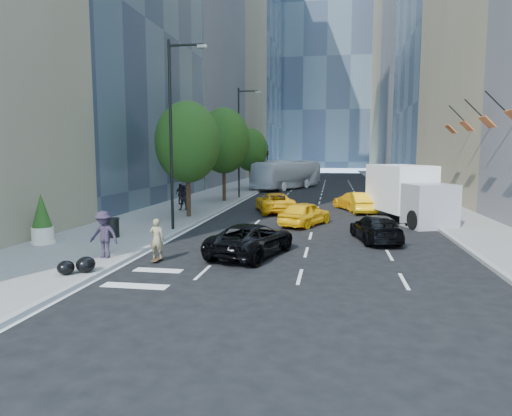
% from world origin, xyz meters
% --- Properties ---
extents(ground, '(160.00, 160.00, 0.00)m').
position_xyz_m(ground, '(0.00, 0.00, 0.00)').
color(ground, black).
rests_on(ground, ground).
extents(sidewalk_left, '(6.00, 120.00, 0.15)m').
position_xyz_m(sidewalk_left, '(-9.00, 30.00, 0.07)').
color(sidewalk_left, slate).
rests_on(sidewalk_left, ground).
extents(sidewalk_right, '(4.00, 120.00, 0.15)m').
position_xyz_m(sidewalk_right, '(10.00, 30.00, 0.07)').
color(sidewalk_right, slate).
rests_on(sidewalk_right, ground).
extents(tower_left_mid, '(20.00, 24.00, 45.00)m').
position_xyz_m(tower_left_mid, '(-22.00, 42.00, 22.50)').
color(tower_left_mid, slate).
rests_on(tower_left_mid, ground).
extents(tower_left_end, '(20.00, 28.00, 60.00)m').
position_xyz_m(tower_left_end, '(-22.00, 92.00, 30.00)').
color(tower_left_end, '#313B4C').
rests_on(tower_left_end, ground).
extents(tower_right_mid, '(20.00, 24.00, 65.00)m').
position_xyz_m(tower_right_mid, '(22.00, 74.00, 32.50)').
color(tower_right_mid, slate).
rests_on(tower_right_mid, ground).
extents(tower_right_far, '(20.00, 24.00, 50.00)m').
position_xyz_m(tower_right_far, '(22.00, 98.00, 25.00)').
color(tower_right_far, gray).
rests_on(tower_right_far, ground).
extents(tower_distant, '(40.00, 20.00, 90.00)m').
position_xyz_m(tower_distant, '(0.00, 120.00, 45.00)').
color(tower_distant, '#313B4C').
rests_on(tower_distant, ground).
extents(lamp_near, '(2.13, 0.22, 10.00)m').
position_xyz_m(lamp_near, '(-6.32, 4.00, 5.81)').
color(lamp_near, black).
rests_on(lamp_near, sidewalk_left).
extents(lamp_far, '(2.13, 0.22, 10.00)m').
position_xyz_m(lamp_far, '(-6.32, 22.00, 5.81)').
color(lamp_far, black).
rests_on(lamp_far, sidewalk_left).
extents(tree_near, '(4.20, 4.20, 7.46)m').
position_xyz_m(tree_near, '(-7.20, 9.00, 4.97)').
color(tree_near, black).
rests_on(tree_near, sidewalk_left).
extents(tree_mid, '(4.50, 4.50, 7.99)m').
position_xyz_m(tree_mid, '(-7.20, 19.00, 5.32)').
color(tree_mid, black).
rests_on(tree_mid, sidewalk_left).
extents(tree_far, '(3.90, 3.90, 6.92)m').
position_xyz_m(tree_far, '(-7.20, 32.00, 4.62)').
color(tree_far, black).
rests_on(tree_far, sidewalk_left).
extents(traffic_signal, '(2.48, 0.53, 5.20)m').
position_xyz_m(traffic_signal, '(-6.40, 40.00, 4.23)').
color(traffic_signal, black).
rests_on(traffic_signal, sidewalk_left).
extents(facade_flags, '(1.85, 13.30, 2.05)m').
position_xyz_m(facade_flags, '(10.64, 10.00, 6.18)').
color(facade_flags, black).
rests_on(facade_flags, ground).
extents(skateboarder, '(0.59, 0.39, 1.61)m').
position_xyz_m(skateboarder, '(-4.76, -2.67, 0.81)').
color(skateboarder, olive).
rests_on(skateboarder, ground).
extents(black_sedan_lincoln, '(3.55, 5.36, 1.37)m').
position_xyz_m(black_sedan_lincoln, '(-1.23, -1.00, 0.68)').
color(black_sedan_lincoln, black).
rests_on(black_sedan_lincoln, ground).
extents(black_sedan_mercedes, '(2.57, 4.68, 1.29)m').
position_xyz_m(black_sedan_mercedes, '(4.20, 3.04, 0.64)').
color(black_sedan_mercedes, black).
rests_on(black_sedan_mercedes, ground).
extents(taxi_a, '(3.26, 4.56, 1.44)m').
position_xyz_m(taxi_a, '(0.50, 7.31, 0.72)').
color(taxi_a, yellow).
rests_on(taxi_a, ground).
extents(taxi_b, '(2.02, 4.64, 1.48)m').
position_xyz_m(taxi_b, '(4.20, 14.00, 0.74)').
color(taxi_b, '#FFB50D').
rests_on(taxi_b, ground).
extents(taxi_c, '(3.72, 5.63, 1.44)m').
position_xyz_m(taxi_c, '(-2.00, 13.00, 0.72)').
color(taxi_c, '#FFB50D').
rests_on(taxi_c, ground).
extents(taxi_d, '(3.52, 5.04, 1.35)m').
position_xyz_m(taxi_d, '(3.71, 15.50, 0.68)').
color(taxi_d, '#FFB40D').
rests_on(taxi_d, ground).
extents(city_bus, '(7.55, 12.36, 3.41)m').
position_xyz_m(city_bus, '(-3.20, 34.79, 1.70)').
color(city_bus, white).
rests_on(city_bus, ground).
extents(box_truck, '(4.81, 7.77, 3.50)m').
position_xyz_m(box_truck, '(6.74, 10.31, 1.78)').
color(box_truck, white).
rests_on(box_truck, ground).
extents(pedestrian_a, '(0.93, 0.75, 1.81)m').
position_xyz_m(pedestrian_a, '(-8.50, 11.99, 1.06)').
color(pedestrian_a, black).
rests_on(pedestrian_a, sidewalk_left).
extents(pedestrian_b, '(1.08, 0.76, 1.70)m').
position_xyz_m(pedestrian_b, '(-9.95, 15.52, 1.00)').
color(pedestrian_b, black).
rests_on(pedestrian_b, sidewalk_left).
extents(pedestrian_c, '(1.28, 0.83, 1.87)m').
position_xyz_m(pedestrian_c, '(-6.80, -3.03, 1.09)').
color(pedestrian_c, '#292030').
rests_on(pedestrian_c, sidewalk_left).
extents(trash_can, '(0.60, 0.60, 0.91)m').
position_xyz_m(trash_can, '(-8.58, 1.20, 0.60)').
color(trash_can, black).
rests_on(trash_can, sidewalk_left).
extents(planter_shrub, '(0.96, 0.96, 2.32)m').
position_xyz_m(planter_shrub, '(-11.00, -0.84, 1.25)').
color(planter_shrub, beige).
rests_on(planter_shrub, sidewalk_left).
extents(garbage_bags, '(1.11, 1.07, 0.55)m').
position_xyz_m(garbage_bags, '(-6.59, -5.34, 0.41)').
color(garbage_bags, black).
rests_on(garbage_bags, sidewalk_left).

